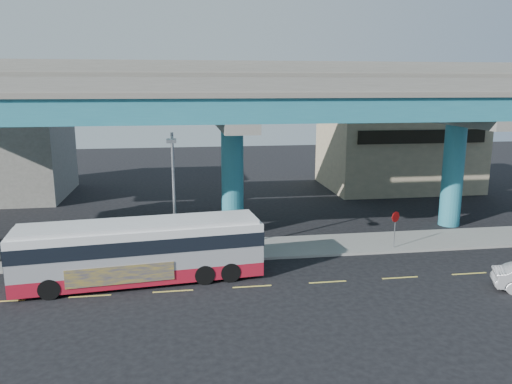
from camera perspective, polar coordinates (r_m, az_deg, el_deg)
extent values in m
plane|color=black|center=(26.23, -0.54, -10.50)|extent=(120.00, 120.00, 0.00)
cube|color=gray|center=(31.31, -1.96, -6.55)|extent=(70.00, 4.00, 0.15)
cube|color=#D8C64C|center=(27.14, -26.94, -11.07)|extent=(2.00, 0.12, 0.01)
cube|color=#D8C64C|center=(26.14, -18.44, -11.22)|extent=(2.00, 0.12, 0.01)
cube|color=#D8C64C|center=(25.74, -9.47, -11.11)|extent=(2.00, 0.12, 0.01)
cube|color=#D8C64C|center=(25.95, -0.45, -10.74)|extent=(2.00, 0.12, 0.01)
cube|color=#D8C64C|center=(26.76, 8.19, -10.14)|extent=(2.00, 0.12, 0.01)
cube|color=#D8C64C|center=(28.13, 16.13, -9.39)|extent=(2.00, 0.12, 0.01)
cube|color=#D8C64C|center=(29.97, 23.18, -8.56)|extent=(2.00, 0.12, 0.01)
cylinder|color=#20687C|center=(33.76, -2.69, 1.18)|extent=(1.50, 1.50, 7.40)
cube|color=gray|center=(33.24, -2.76, 7.97)|extent=(2.00, 12.00, 0.60)
cube|color=gray|center=(36.67, -3.34, 9.75)|extent=(1.80, 5.00, 1.20)
cylinder|color=#20687C|center=(38.77, 21.55, 1.77)|extent=(1.50, 1.50, 7.40)
cube|color=gray|center=(38.32, 22.01, 7.66)|extent=(2.00, 12.00, 0.60)
cube|color=gray|center=(41.33, 19.65, 9.34)|extent=(1.80, 5.00, 1.20)
cube|color=#20687C|center=(29.71, -2.08, 9.42)|extent=(52.00, 5.00, 1.40)
cube|color=gray|center=(29.68, -2.09, 11.06)|extent=(52.00, 5.40, 0.30)
cube|color=gray|center=(27.19, -1.49, 12.14)|extent=(52.00, 0.25, 0.80)
cube|color=gray|center=(32.16, -2.62, 12.11)|extent=(52.00, 0.25, 0.80)
cube|color=#20687C|center=(36.64, -3.37, 11.79)|extent=(52.00, 5.00, 1.40)
cube|color=gray|center=(36.64, -3.39, 13.11)|extent=(52.00, 5.40, 0.30)
cube|color=gray|center=(34.17, -3.00, 14.12)|extent=(52.00, 0.25, 0.80)
cube|color=gray|center=(39.15, -3.74, 13.85)|extent=(52.00, 0.25, 0.80)
cube|color=tan|center=(52.03, 15.80, 4.36)|extent=(14.00, 10.00, 7.00)
cube|color=black|center=(47.23, 18.48, 6.02)|extent=(12.00, 0.25, 1.20)
cube|color=#A51326|center=(27.06, -12.92, -8.78)|extent=(12.71, 3.92, 0.73)
cube|color=#B3B3B8|center=(26.68, -13.03, -6.48)|extent=(12.71, 3.92, 1.56)
cube|color=black|center=(26.53, -13.09, -5.41)|extent=(12.78, 3.97, 0.73)
cube|color=silver|center=(26.36, -13.15, -4.22)|extent=(12.71, 3.92, 0.42)
cube|color=silver|center=(26.28, -13.18, -3.57)|extent=(12.29, 3.63, 0.21)
cube|color=black|center=(27.38, 0.20, -4.88)|extent=(0.30, 2.40, 1.25)
cube|color=black|center=(27.23, -26.46, -6.29)|extent=(0.30, 2.40, 1.25)
cube|color=navy|center=(25.67, -15.22, -9.16)|extent=(5.19, 0.58, 0.94)
cylinder|color=black|center=(26.27, -22.56, -10.20)|extent=(1.07, 0.42, 1.04)
cylinder|color=black|center=(28.49, -21.91, -8.41)|extent=(1.07, 0.42, 1.04)
cylinder|color=black|center=(26.19, -5.89, -9.37)|extent=(1.07, 0.42, 1.04)
cylinder|color=black|center=(28.42, -6.63, -7.64)|extent=(1.07, 0.42, 1.04)
cylinder|color=black|center=(26.41, -2.95, -9.14)|extent=(1.07, 0.42, 1.04)
cylinder|color=black|center=(28.61, -3.92, -7.45)|extent=(1.07, 0.42, 1.04)
cylinder|color=gray|center=(28.67, -9.35, -0.64)|extent=(0.16, 0.16, 7.38)
cylinder|color=gray|center=(27.13, -9.62, 6.12)|extent=(0.12, 2.00, 0.12)
cube|color=gray|center=(26.14, -9.65, 5.79)|extent=(0.50, 0.70, 0.18)
cylinder|color=gray|center=(32.28, 15.56, -4.40)|extent=(0.06, 0.06, 2.02)
cylinder|color=#B20A0A|center=(32.00, 15.68, -2.76)|extent=(0.64, 0.34, 0.70)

